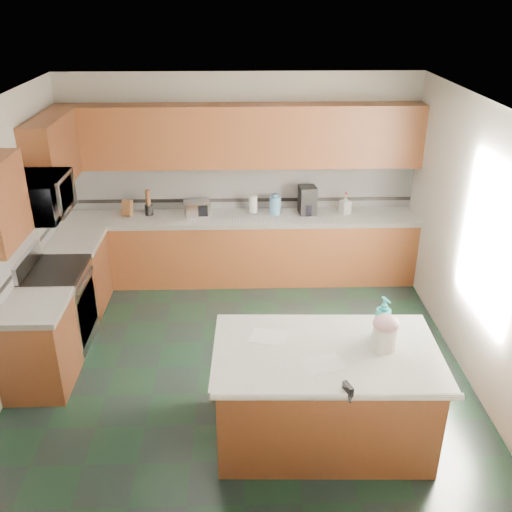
{
  "coord_description": "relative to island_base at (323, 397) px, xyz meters",
  "views": [
    {
      "loc": [
        -0.0,
        -4.96,
        3.64
      ],
      "look_at": [
        0.15,
        0.35,
        1.12
      ],
      "focal_mm": 40.0,
      "sensor_mm": 36.0,
      "label": 1
    }
  ],
  "objects": [
    {
      "name": "toaster_oven_door",
      "position": [
        -1.26,
        3.0,
        0.58
      ],
      "size": [
        0.29,
        0.01,
        0.15
      ],
      "primitive_type": "cube",
      "color": "black",
      "rests_on": "toaster_oven"
    },
    {
      "name": "soap_bottle_island",
      "position": [
        0.49,
        0.16,
        0.69
      ],
      "size": [
        0.2,
        0.2,
        0.39
      ],
      "primitive_type": "imported",
      "rotation": [
        0.0,
        0.0,
        0.36
      ],
      "color": "teal",
      "rests_on": "island_top"
    },
    {
      "name": "floor",
      "position": [
        -0.69,
        1.06,
        -0.43
      ],
      "size": [
        4.6,
        4.6,
        0.0
      ],
      "primitive_type": "plane",
      "color": "black",
      "rests_on": "ground"
    },
    {
      "name": "treat_jar_knob_end_l",
      "position": [
        0.44,
        0.01,
        0.78
      ],
      "size": [
        0.04,
        0.04,
        0.04
      ],
      "primitive_type": "sphere",
      "color": "tan",
      "rests_on": "treat_jar_lid"
    },
    {
      "name": "range_backguard",
      "position": [
        -2.95,
        1.56,
        0.59
      ],
      "size": [
        0.06,
        0.76,
        0.18
      ],
      "primitive_type": "cube",
      "color": "#B7B7BC",
      "rests_on": "range_body"
    },
    {
      "name": "coffee_carafe",
      "position": [
        0.18,
        3.08,
        0.57
      ],
      "size": [
        0.15,
        0.15,
        0.15
      ],
      "primitive_type": "cylinder",
      "color": "black",
      "rests_on": "back_countertop"
    },
    {
      "name": "paper_towel_base",
      "position": [
        -0.53,
        3.16,
        0.5
      ],
      "size": [
        0.16,
        0.16,
        0.01
      ],
      "primitive_type": "cylinder",
      "color": "#B7B7BC",
      "rests_on": "back_countertop"
    },
    {
      "name": "left_base_cab_rear",
      "position": [
        -2.69,
        2.35,
        0.0
      ],
      "size": [
        0.6,
        0.82,
        0.86
      ],
      "primitive_type": "cube",
      "color": "#381B0F",
      "rests_on": "ground"
    },
    {
      "name": "island_base",
      "position": [
        0.0,
        0.0,
        0.0
      ],
      "size": [
        1.81,
        1.07,
        0.86
      ],
      "primitive_type": "cube",
      "rotation": [
        0.0,
        0.0,
        -0.03
      ],
      "color": "#381B0F",
      "rests_on": "ground"
    },
    {
      "name": "wall_right",
      "position": [
        1.63,
        1.06,
        0.92
      ],
      "size": [
        0.04,
        4.6,
        2.7
      ],
      "primitive_type": "cube",
      "color": "silver",
      "rests_on": "ground"
    },
    {
      "name": "range_oven_door",
      "position": [
        -2.4,
        1.56,
        -0.03
      ],
      "size": [
        0.02,
        0.68,
        0.55
      ],
      "primitive_type": "cube",
      "color": "black",
      "rests_on": "range_body"
    },
    {
      "name": "left_counter_front",
      "position": [
        -2.69,
        0.82,
        0.46
      ],
      "size": [
        0.64,
        0.72,
        0.06
      ],
      "primitive_type": "cube",
      "color": "white",
      "rests_on": "left_base_cab_front"
    },
    {
      "name": "left_counter_rear",
      "position": [
        -2.69,
        2.35,
        0.46
      ],
      "size": [
        0.64,
        0.82,
        0.06
      ],
      "primitive_type": "cube",
      "color": "white",
      "rests_on": "left_base_cab_rear"
    },
    {
      "name": "soap_bottle_back",
      "position": [
        0.68,
        3.11,
        0.62
      ],
      "size": [
        0.16,
        0.16,
        0.26
      ],
      "primitive_type": "imported",
      "rotation": [
        0.0,
        0.0,
        0.45
      ],
      "color": "white",
      "rests_on": "back_countertop"
    },
    {
      "name": "wall_back",
      "position": [
        -0.69,
        3.38,
        0.92
      ],
      "size": [
        4.6,
        0.04,
        2.7
      ],
      "primitive_type": "cube",
      "color": "silver",
      "rests_on": "ground"
    },
    {
      "name": "left_accent_band",
      "position": [
        -2.97,
        1.61,
        0.61
      ],
      "size": [
        0.01,
        2.3,
        0.05
      ],
      "primitive_type": "cube",
      "color": "black",
      "rests_on": "wall_left"
    },
    {
      "name": "left_backsplash",
      "position": [
        -2.98,
        1.61,
        0.81
      ],
      "size": [
        0.02,
        2.3,
        0.63
      ],
      "primitive_type": "cube",
      "color": "silver",
      "rests_on": "wall_left"
    },
    {
      "name": "island_top",
      "position": [
        0.0,
        0.0,
        0.46
      ],
      "size": [
        1.91,
        1.17,
        0.06
      ],
      "primitive_type": "cube",
      "rotation": [
        0.0,
        0.0,
        -0.03
      ],
      "color": "white",
      "rests_on": "island_base"
    },
    {
      "name": "utensil_bundle",
      "position": [
        -1.9,
        3.14,
        0.73
      ],
      "size": [
        0.06,
        0.06,
        0.2
      ],
      "primitive_type": "cylinder",
      "color": "#472814",
      "rests_on": "utensil_crock"
    },
    {
      "name": "wall_front",
      "position": [
        -0.69,
        -1.26,
        0.92
      ],
      "size": [
        4.6,
        0.04,
        2.7
      ],
      "primitive_type": "cube",
      "color": "silver",
      "rests_on": "ground"
    },
    {
      "name": "back_accent_band",
      "position": [
        -0.69,
        3.34,
        0.61
      ],
      "size": [
        4.6,
        0.01,
        0.05
      ],
      "primitive_type": "cube",
      "color": "black",
      "rests_on": "back_countertop"
    },
    {
      "name": "paper_sheet_a",
      "position": [
        -0.05,
        -0.2,
        0.49
      ],
      "size": [
        0.38,
        0.32,
        0.0
      ],
      "primitive_type": "cube",
      "rotation": [
        0.0,
        0.0,
        0.29
      ],
      "color": "white",
      "rests_on": "island_top"
    },
    {
      "name": "clamp_body",
      "position": [
        0.08,
        -0.54,
        0.5
      ],
      "size": [
        0.07,
        0.12,
        0.1
      ],
      "primitive_type": "cube",
      "rotation": [
        0.0,
        0.0,
        0.34
      ],
      "color": "black",
      "rests_on": "island_top"
    },
    {
      "name": "window_light_proxy",
      "position": [
        1.6,
        0.86,
        1.07
      ],
      "size": [
        0.02,
        1.4,
        1.1
      ],
      "primitive_type": "cube",
      "color": "white",
      "rests_on": "wall_right"
    },
    {
      "name": "back_backsplash",
      "position": [
        -0.69,
        3.34,
        0.81
      ],
      "size": [
        4.6,
        0.02,
        0.63
      ],
      "primitive_type": "cube",
      "color": "silver",
      "rests_on": "back_countertop"
    },
    {
      "name": "utensil_crock",
      "position": [
        -1.9,
        3.14,
        0.56
      ],
      "size": [
        0.11,
        0.11,
        0.14
      ],
      "primitive_type": "cylinder",
      "color": "black",
      "rests_on": "back_countertop"
    },
    {
      "name": "toaster_oven",
      "position": [
        -1.26,
        3.11,
        0.58
      ],
      "size": [
        0.37,
        0.29,
        0.19
      ],
      "primitive_type": "cube",
      "rotation": [
        0.0,
        0.0,
        0.24
      ],
      "color": "#B7B7BC",
      "rests_on": "back_countertop"
    },
    {
      "name": "range_cooktop",
      "position": [
        -2.69,
        1.56,
        0.47
      ],
      "size": [
        0.62,
        0.78,
        0.04
      ],
      "primitive_type": "cube",
      "color": "black",
      "rests_on": "range_body"
    },
    {
      "name": "range_handle",
      "position": [
        -2.37,
        1.56,
        0.35
      ],
      "size": [
        0.02,
        0.66,
        0.02
      ],
      "primitive_type": "cylinder",
      "rotation": [
        1.57,
        0.0,
        0.0
      ],
      "color": "#B7B7BC",
      "rests_on": "range_body"
    },
    {
      "name": "treat_jar_knob",
      "position": [
        0.47,
        0.01,
        0.78
      ],
      "size": [
        0.07,
        0.02,
        0.02
      ],
      "primitive_type": "cylinder",
      "rotation": [
        0.0,
        1.57,
        0.0
      ],
      "color": "tan",
      "rests_on": "treat_jar_lid"
    },
    {
      "name": "water_jug_neck",
      "position": [
        -0.24,
        3.12,
        0.75
      ],
      "size": [
        0.07,
        0.07,
        0.03
      ],
      "primitive_type": "cylinder",
      "color": "#5D9DCF",
      "rests_on": "water_jug"
    },
    {
      "name": "treat_jar",
      "position": [
        0.47,
        0.01,
        0.59
      ],
      "size": [
        0.23,
        0.23,
        0.21
      ],
      "primitive_type": "cylinder",
      "rotation": [
        0.0,
        0.0,
        0.17
      ],
      "color": "white",
      "rests_on": "island_top"
    },
    {
      "name": "island_bullnose",
      "position": [
        0.0,
        -0.56,
        0.46
      ],
      "size": [
        1.88,
        0.12,
        0.06
      ],
      "primitive_type": "cylinder",
      "rotation": [
        0.0,
        1.57,
        -0.03
      ],
      "color": "white",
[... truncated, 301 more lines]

